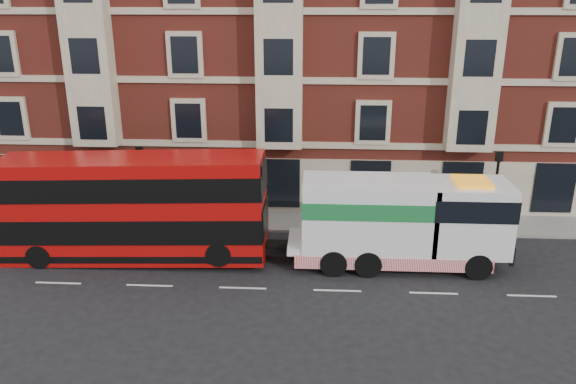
% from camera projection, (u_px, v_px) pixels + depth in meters
% --- Properties ---
extents(ground, '(120.00, 120.00, 0.00)m').
position_uv_depth(ground, '(243.00, 288.00, 23.74)').
color(ground, black).
rests_on(ground, ground).
extents(sidewalk, '(90.00, 3.00, 0.15)m').
position_uv_depth(sidewalk, '(261.00, 220.00, 30.80)').
color(sidewalk, slate).
rests_on(sidewalk, ground).
extents(victorian_terrace, '(45.00, 12.00, 20.40)m').
position_uv_depth(victorian_terrace, '(278.00, 25.00, 34.58)').
color(victorian_terrace, maroon).
rests_on(victorian_terrace, ground).
extents(lamp_post_west, '(0.35, 0.15, 4.35)m').
position_uv_depth(lamp_post_west, '(142.00, 181.00, 29.03)').
color(lamp_post_west, black).
rests_on(lamp_post_west, sidewalk).
extents(lamp_post_east, '(0.35, 0.15, 4.35)m').
position_uv_depth(lamp_post_east, '(495.00, 187.00, 28.09)').
color(lamp_post_east, black).
rests_on(lamp_post_east, sidewalk).
extents(double_decker_bus, '(12.14, 2.79, 4.91)m').
position_uv_depth(double_decker_bus, '(133.00, 206.00, 25.65)').
color(double_decker_bus, '#B00A09').
rests_on(double_decker_bus, ground).
extents(tow_truck, '(9.72, 2.87, 4.05)m').
position_uv_depth(tow_truck, '(398.00, 221.00, 25.17)').
color(tow_truck, white).
rests_on(tow_truck, ground).
extents(pedestrian, '(0.61, 0.41, 1.66)m').
position_uv_depth(pedestrian, '(140.00, 211.00, 29.55)').
color(pedestrian, '#1B2D36').
rests_on(pedestrian, sidewalk).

